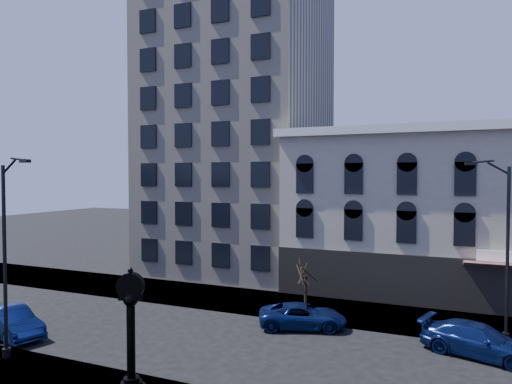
% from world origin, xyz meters
% --- Properties ---
extents(ground, '(160.00, 160.00, 0.00)m').
position_xyz_m(ground, '(0.00, 0.00, 0.00)').
color(ground, black).
rests_on(ground, ground).
extents(sidewalk_far, '(160.00, 6.00, 0.12)m').
position_xyz_m(sidewalk_far, '(0.00, 8.00, 0.06)').
color(sidewalk_far, '#9B968D').
rests_on(sidewalk_far, ground).
extents(cream_tower, '(15.90, 15.40, 42.50)m').
position_xyz_m(cream_tower, '(-6.11, 18.88, 19.32)').
color(cream_tower, beige).
rests_on(cream_tower, ground).
extents(victorian_row, '(22.60, 11.19, 12.50)m').
position_xyz_m(victorian_row, '(12.00, 15.89, 6.00)').
color(victorian_row, '#B5AD95').
rests_on(victorian_row, ground).
extents(street_clock, '(1.17, 1.17, 5.16)m').
position_xyz_m(street_clock, '(1.04, -6.74, 2.46)').
color(street_clock, black).
rests_on(street_clock, sidewalk_near).
extents(street_lamp_near, '(2.55, 0.73, 9.92)m').
position_xyz_m(street_lamp_near, '(-6.32, -6.13, 7.61)').
color(street_lamp_near, black).
rests_on(street_lamp_near, sidewalk_near).
extents(street_lamp_far, '(2.54, 0.80, 9.90)m').
position_xyz_m(street_lamp_far, '(15.04, 5.85, 7.59)').
color(street_lamp_far, black).
rests_on(street_lamp_far, sidewalk_far).
extents(bare_tree_far, '(2.25, 2.25, 3.87)m').
position_xyz_m(bare_tree_far, '(4.38, 6.60, 3.03)').
color(bare_tree_far, black).
rests_on(bare_tree_far, sidewalk_far).
extents(car_near_b, '(5.28, 3.06, 1.65)m').
position_xyz_m(car_near_b, '(-9.62, -3.66, 0.82)').
color(car_near_b, '#0C194C').
rests_on(car_near_b, ground).
extents(car_far_a, '(5.62, 3.91, 1.43)m').
position_xyz_m(car_far_a, '(4.96, 4.05, 0.71)').
color(car_far_a, '#0C194C').
rests_on(car_far_a, ground).
extents(car_far_b, '(5.91, 3.78, 1.59)m').
position_xyz_m(car_far_b, '(14.27, 3.38, 0.80)').
color(car_far_b, '#0C194C').
rests_on(car_far_b, ground).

